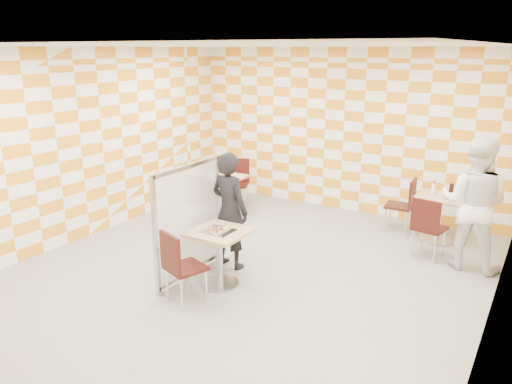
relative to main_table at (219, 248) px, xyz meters
The scene contains 15 objects.
room_shell 1.35m from the main_table, 83.64° to the left, with size 7.00×7.00×7.00m.
main_table is the anchor object (origin of this frame).
second_table 3.68m from the main_table, 55.84° to the left, with size 0.70×0.70×0.75m.
empty_table 2.79m from the main_table, 123.66° to the left, with size 0.70×0.70×0.75m.
chair_main_front 0.68m from the main_table, 99.32° to the right, with size 0.54×0.55×0.92m.
chair_second_front 3.06m from the main_table, 47.15° to the left, with size 0.49×0.50×0.92m.
chair_second_side 3.51m from the main_table, 64.54° to the left, with size 0.45×0.44×0.92m.
chair_empty_near 2.32m from the main_table, 133.41° to the left, with size 0.45×0.46×0.92m.
chair_empty_far 3.42m from the main_table, 119.25° to the left, with size 0.55×0.55×0.92m.
partition 0.57m from the main_table, behind, with size 0.08×1.38×1.55m.
man_dark 0.69m from the main_table, 111.51° to the left, with size 0.60×0.39×1.64m, color black.
man_white 3.52m from the main_table, 40.64° to the left, with size 0.90×0.70×1.86m, color white.
pizza_on_foil 0.26m from the main_table, 90.13° to the right, with size 0.40×0.40×0.04m.
sport_bottle 3.74m from the main_table, 58.80° to the left, with size 0.06×0.06×0.20m.
soda_bottle 3.85m from the main_table, 54.91° to the left, with size 0.07×0.07×0.23m.
Camera 1 is at (3.37, -5.20, 2.97)m, focal length 35.00 mm.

